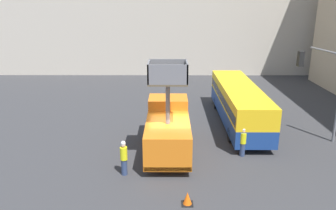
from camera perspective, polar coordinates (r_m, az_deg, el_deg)
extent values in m
plane|color=#333335|center=(19.98, 0.58, -8.73)|extent=(120.00, 120.00, 0.00)
cube|color=#BCB2A3|center=(45.85, 0.45, 14.79)|extent=(44.00, 10.00, 13.46)
cube|color=orange|center=(21.88, 0.02, -1.74)|extent=(2.54, 1.95, 2.44)
cube|color=orange|center=(18.95, -0.03, -5.84)|extent=(2.54, 4.55, 1.83)
cube|color=red|center=(17.28, -0.07, -11.08)|extent=(2.49, 0.10, 0.24)
cylinder|color=black|center=(22.33, -2.86, -4.59)|extent=(0.30, 0.90, 0.90)
cylinder|color=black|center=(22.32, 2.90, -4.60)|extent=(0.30, 0.90, 0.90)
cylinder|color=black|center=(19.35, -3.38, -8.19)|extent=(0.30, 0.90, 0.90)
cylinder|color=black|center=(19.34, 3.32, -8.20)|extent=(0.30, 0.90, 0.90)
cylinder|color=slate|center=(18.23, -0.03, 0.27)|extent=(0.24, 0.24, 2.39)
cube|color=brown|center=(17.90, -0.03, 4.08)|extent=(2.12, 1.84, 0.10)
cube|color=slate|center=(17.81, -3.34, 5.87)|extent=(0.08, 1.84, 1.05)
cube|color=slate|center=(17.80, 3.27, 5.87)|extent=(0.08, 1.84, 1.05)
cube|color=slate|center=(18.64, -0.02, 6.42)|extent=(2.12, 0.08, 1.05)
cube|color=slate|center=(16.92, -0.05, 5.29)|extent=(2.12, 0.08, 1.05)
cube|color=navy|center=(25.36, 12.05, -0.96)|extent=(2.57, 11.50, 1.13)
cube|color=yellow|center=(25.00, 12.23, 1.77)|extent=(2.57, 11.50, 1.38)
cube|color=black|center=(25.05, 12.20, 1.31)|extent=(2.59, 11.04, 0.61)
cylinder|color=black|center=(28.66, 8.38, 0.34)|extent=(0.30, 0.98, 0.98)
cylinder|color=black|center=(29.06, 12.82, 0.33)|extent=(0.30, 0.98, 0.98)
cylinder|color=black|center=(22.03, 10.87, -5.10)|extent=(0.30, 0.98, 0.98)
cylinder|color=black|center=(22.55, 16.58, -4.99)|extent=(0.30, 0.98, 0.98)
cylinder|color=slate|center=(22.13, 25.62, 8.52)|extent=(0.52, 2.96, 0.13)
cube|color=black|center=(21.43, 22.09, 7.48)|extent=(0.36, 0.36, 0.90)
sphere|color=red|center=(21.39, 22.17, 8.14)|extent=(0.20, 0.20, 0.20)
cylinder|color=navy|center=(17.87, -7.62, -10.65)|extent=(0.32, 0.32, 0.89)
cylinder|color=yellow|center=(17.51, -7.73, -8.35)|extent=(0.38, 0.38, 0.70)
sphere|color=tan|center=(17.31, -7.79, -6.95)|extent=(0.24, 0.24, 0.24)
sphere|color=white|center=(17.27, -7.81, -6.62)|extent=(0.25, 0.25, 0.25)
cylinder|color=navy|center=(20.23, 12.81, -7.56)|extent=(0.32, 0.32, 0.82)
cylinder|color=yellow|center=(19.94, 12.95, -5.63)|extent=(0.38, 0.38, 0.65)
sphere|color=tan|center=(19.77, 13.03, -4.46)|extent=(0.22, 0.22, 0.22)
sphere|color=white|center=(19.74, 13.05, -4.19)|extent=(0.23, 0.23, 0.23)
cube|color=black|center=(15.64, 3.38, -16.79)|extent=(0.53, 0.53, 0.03)
cone|color=#F25B0F|center=(15.48, 3.40, -15.91)|extent=(0.42, 0.42, 0.61)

